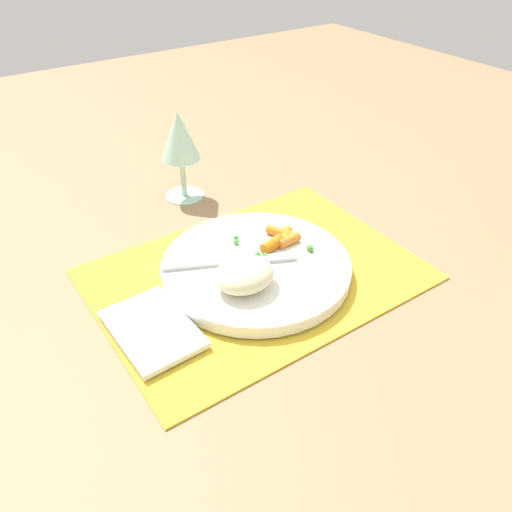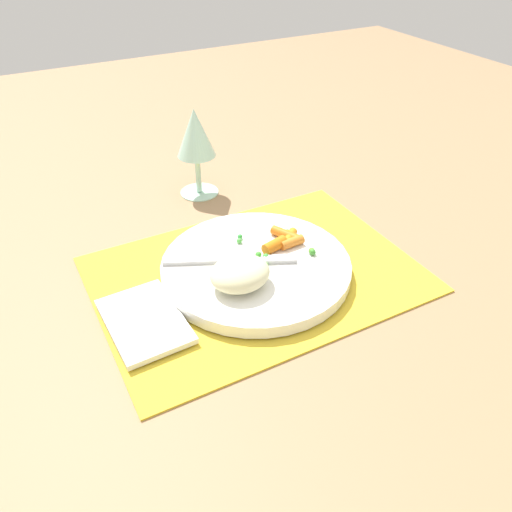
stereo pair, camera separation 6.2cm
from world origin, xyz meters
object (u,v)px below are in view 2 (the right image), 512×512
(plate, at_px, (256,267))
(wine_glass, at_px, (195,136))
(fork, at_px, (244,260))
(carrot_portion, at_px, (284,240))
(rice_mound, at_px, (240,274))
(napkin, at_px, (144,321))

(plate, xyz_separation_m, wine_glass, (0.02, 0.26, 0.09))
(plate, height_order, wine_glass, wine_glass)
(plate, distance_m, fork, 0.02)
(plate, height_order, fork, fork)
(wine_glass, bearing_deg, fork, -98.75)
(plate, bearing_deg, carrot_portion, 17.82)
(carrot_portion, height_order, wine_glass, wine_glass)
(plate, relative_size, carrot_portion, 3.86)
(rice_mound, bearing_deg, wine_glass, 77.32)
(fork, height_order, wine_glass, wine_glass)
(fork, bearing_deg, wine_glass, 81.25)
(wine_glass, bearing_deg, plate, -95.27)
(rice_mound, bearing_deg, fork, 56.91)
(plate, distance_m, napkin, 0.18)
(plate, bearing_deg, fork, 155.37)
(plate, xyz_separation_m, rice_mound, (-0.04, -0.04, 0.03))
(rice_mound, height_order, wine_glass, wine_glass)
(rice_mound, distance_m, wine_glass, 0.32)
(carrot_portion, relative_size, wine_glass, 0.44)
(rice_mound, relative_size, fork, 0.46)
(fork, xyz_separation_m, napkin, (-0.16, -0.03, -0.02))
(carrot_portion, bearing_deg, napkin, -168.85)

